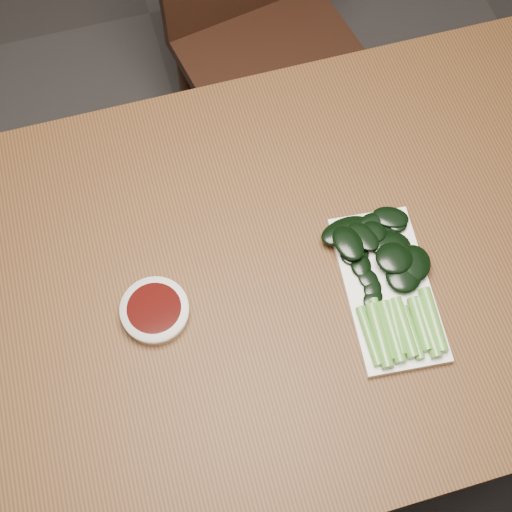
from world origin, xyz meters
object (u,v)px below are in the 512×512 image
(table, at_px, (260,293))
(gai_lan, at_px, (389,279))
(chair_far, at_px, (264,31))
(serving_plate, at_px, (387,289))
(sauce_bowl, at_px, (155,311))

(table, distance_m, gai_lan, 0.23)
(chair_far, xyz_separation_m, serving_plate, (-0.03, -0.81, 0.27))
(table, bearing_deg, chair_far, 73.06)
(sauce_bowl, height_order, serving_plate, sauce_bowl)
(table, height_order, serving_plate, serving_plate)
(serving_plate, xyz_separation_m, gai_lan, (0.00, 0.01, 0.02))
(serving_plate, bearing_deg, chair_far, 87.93)
(sauce_bowl, xyz_separation_m, gai_lan, (0.37, -0.05, 0.01))
(sauce_bowl, bearing_deg, table, 5.71)
(serving_plate, height_order, gai_lan, gai_lan)
(sauce_bowl, distance_m, gai_lan, 0.38)
(table, bearing_deg, gai_lan, -20.14)
(chair_far, distance_m, gai_lan, 0.85)
(table, distance_m, sauce_bowl, 0.20)
(chair_far, distance_m, serving_plate, 0.85)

